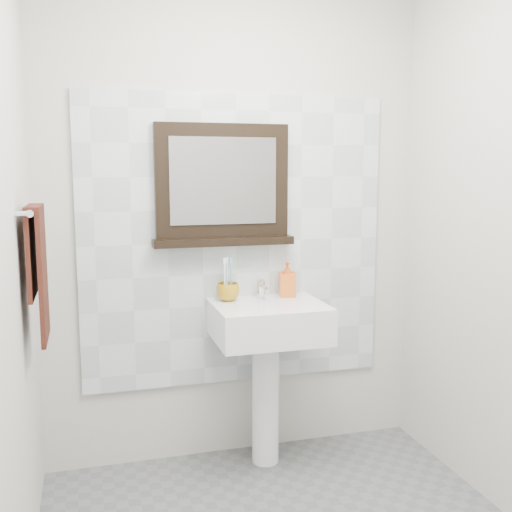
{
  "coord_description": "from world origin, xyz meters",
  "views": [
    {
      "loc": [
        -0.75,
        -1.92,
        1.52
      ],
      "look_at": [
        -0.05,
        0.55,
        1.15
      ],
      "focal_mm": 42.0,
      "sensor_mm": 36.0,
      "label": 1
    }
  ],
  "objects_px": {
    "soap_dispenser": "(287,279)",
    "hand_towel": "(38,263)",
    "pedestal_sink": "(268,339)",
    "framed_mirror": "(223,188)",
    "toothbrush_cup": "(228,292)"
  },
  "relations": [
    {
      "from": "hand_towel",
      "to": "toothbrush_cup",
      "type": "bearing_deg",
      "value": 23.56
    },
    {
      "from": "toothbrush_cup",
      "to": "hand_towel",
      "type": "height_order",
      "value": "hand_towel"
    },
    {
      "from": "soap_dispenser",
      "to": "pedestal_sink",
      "type": "bearing_deg",
      "value": -125.71
    },
    {
      "from": "toothbrush_cup",
      "to": "hand_towel",
      "type": "distance_m",
      "value": 0.98
    },
    {
      "from": "framed_mirror",
      "to": "pedestal_sink",
      "type": "bearing_deg",
      "value": -44.87
    },
    {
      "from": "pedestal_sink",
      "to": "framed_mirror",
      "type": "xyz_separation_m",
      "value": [
        -0.19,
        0.19,
        0.75
      ]
    },
    {
      "from": "framed_mirror",
      "to": "toothbrush_cup",
      "type": "bearing_deg",
      "value": -85.06
    },
    {
      "from": "soap_dispenser",
      "to": "hand_towel",
      "type": "relative_size",
      "value": 0.34
    },
    {
      "from": "framed_mirror",
      "to": "hand_towel",
      "type": "xyz_separation_m",
      "value": [
        -0.87,
        -0.46,
        -0.28
      ]
    },
    {
      "from": "toothbrush_cup",
      "to": "hand_towel",
      "type": "bearing_deg",
      "value": -156.44
    },
    {
      "from": "toothbrush_cup",
      "to": "soap_dispenser",
      "type": "distance_m",
      "value": 0.33
    },
    {
      "from": "hand_towel",
      "to": "soap_dispenser",
      "type": "bearing_deg",
      "value": 18.51
    },
    {
      "from": "framed_mirror",
      "to": "hand_towel",
      "type": "relative_size",
      "value": 1.31
    },
    {
      "from": "toothbrush_cup",
      "to": "framed_mirror",
      "type": "xyz_separation_m",
      "value": [
        -0.01,
        0.08,
        0.52
      ]
    },
    {
      "from": "pedestal_sink",
      "to": "framed_mirror",
      "type": "height_order",
      "value": "framed_mirror"
    }
  ]
}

